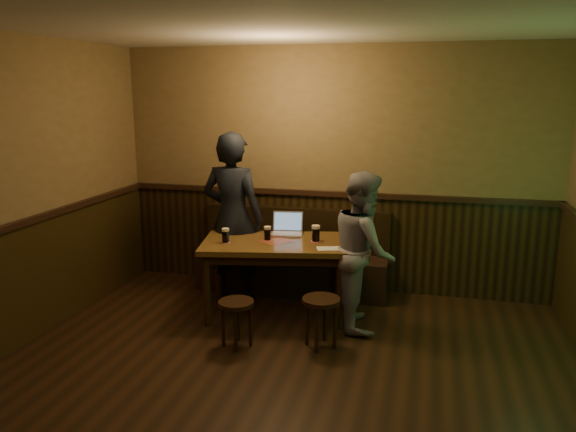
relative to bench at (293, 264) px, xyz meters
The scene contains 12 objects.
room 2.71m from the bench, 80.88° to the right, with size 5.04×6.04×2.84m.
bench is the anchor object (origin of this frame).
pub_table 0.84m from the bench, 90.00° to the right, with size 1.62×1.12×0.80m.
stool_left 1.59m from the bench, 95.14° to the right, with size 0.40×0.40×0.44m.
stool_right 1.52m from the bench, 66.63° to the right, with size 0.38×0.38×0.47m.
pint_left 1.19m from the bench, 116.83° to the right, with size 0.10×0.10×0.15m.
pint_mid 0.93m from the bench, 96.97° to the right, with size 0.09×0.09×0.15m.
pint_right 0.96m from the bench, 58.99° to the right, with size 0.11×0.11×0.17m.
laptop 0.69m from the bench, 84.60° to the right, with size 0.36×0.30×0.23m.
menu 1.17m from the bench, 57.55° to the right, with size 0.22×0.15×0.00m, color silver.
person_suit 0.96m from the bench, 139.91° to the right, with size 0.68×0.45×1.88m, color black.
person_grey 1.30m from the bench, 41.70° to the right, with size 0.75×0.59×1.55m, color gray.
Camera 1 is at (1.08, -3.34, 2.29)m, focal length 35.00 mm.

